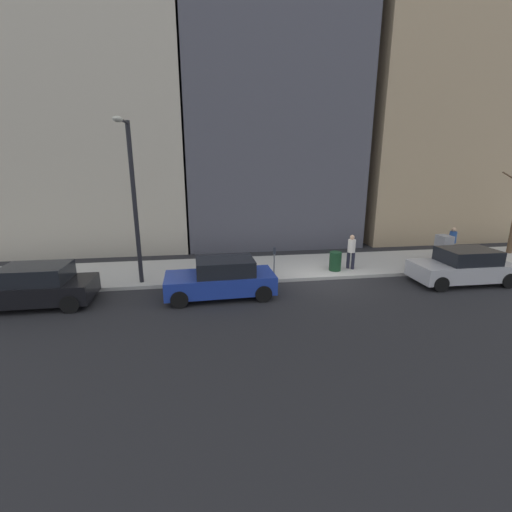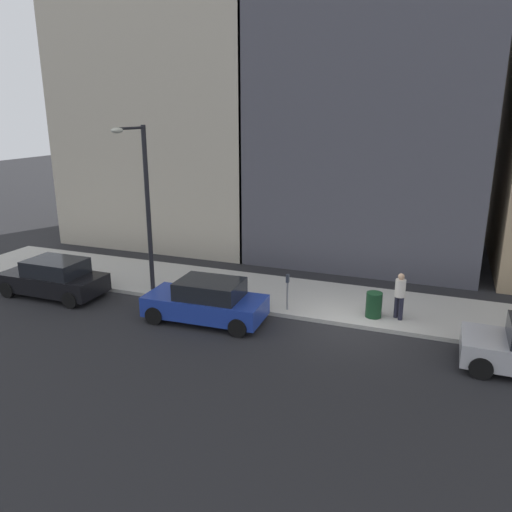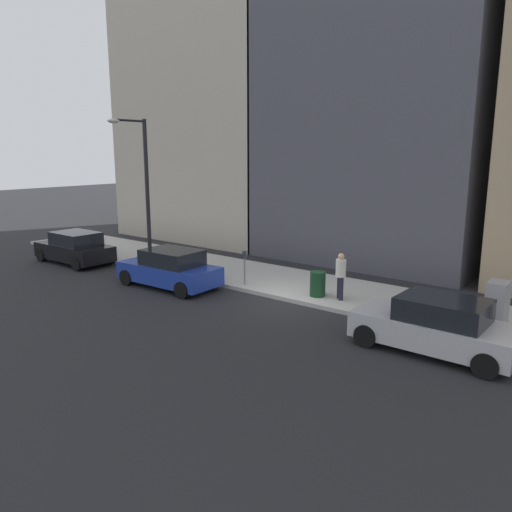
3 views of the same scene
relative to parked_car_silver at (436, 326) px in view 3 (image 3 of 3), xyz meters
name	(u,v)px [view 3 (image 3 of 3)]	position (x,y,z in m)	size (l,w,h in m)	color
ground_plane	(285,302)	(1.22, 5.76, -0.74)	(120.00, 120.00, 0.00)	#232326
sidewalk	(315,288)	(3.22, 5.76, -0.66)	(4.00, 36.00, 0.15)	#B2AFA8
parked_car_silver	(436,326)	(0.00, 0.00, 0.00)	(1.95, 4.21, 1.52)	#B7B7BC
parked_car_blue	(170,269)	(0.00, 10.46, 0.00)	(2.05, 4.26, 1.52)	#1E389E
parked_car_black	(75,248)	(0.08, 17.27, 0.00)	(1.93, 4.20, 1.52)	black
parking_meter	(245,264)	(1.67, 8.02, 0.24)	(0.14, 0.10, 1.35)	slate
utility_box	(497,306)	(2.52, -0.90, 0.11)	(0.83, 0.61, 1.43)	#A8A399
streetlamp	(142,180)	(1.50, 13.79, 3.28)	(1.97, 0.32, 6.50)	black
trash_bin	(318,284)	(2.12, 4.97, -0.14)	(0.56, 0.56, 0.90)	#14381E
pedestrian_midblock	(341,273)	(2.27, 4.14, 0.35)	(0.36, 0.36, 1.66)	#1E1E2D
office_tower_right	(236,22)	(12.23, 17.42, 12.30)	(11.02, 11.02, 26.07)	#BCB29E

